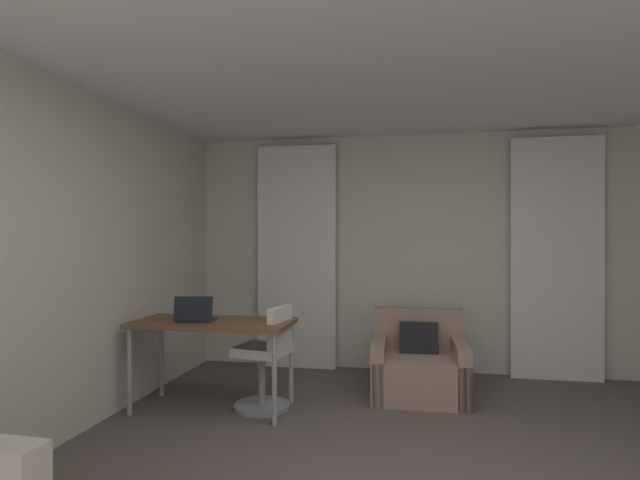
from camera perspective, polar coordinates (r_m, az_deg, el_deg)
wall_window at (r=5.76m, az=11.10°, el=-1.37°), size 5.12×0.06×2.60m
wall_left at (r=3.70m, az=-31.67°, el=-2.24°), size 0.06×6.12×2.60m
ceiling at (r=2.97m, az=11.46°, el=23.46°), size 5.12×6.12×0.06m
curtain_left_panel at (r=5.79m, az=-2.63°, el=-1.86°), size 0.90×0.06×2.50m
curtain_right_panel at (r=5.81m, az=24.81°, el=-1.87°), size 0.90×0.06×2.50m
armchair at (r=4.98m, az=10.96°, el=-13.75°), size 0.87×0.85×0.77m
desk at (r=4.52m, az=-11.81°, el=-9.57°), size 1.34×0.64×0.75m
desk_chair at (r=4.51m, az=-6.01°, el=-13.46°), size 0.48×0.48×0.88m
laptop at (r=4.50m, az=-13.70°, el=-8.20°), size 0.36×0.30×0.22m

